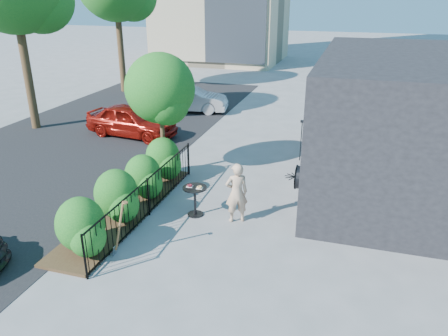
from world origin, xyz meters
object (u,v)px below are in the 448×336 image
(cafe_table, at_px, (195,196))
(shovel, at_px, (119,231))
(car_red, at_px, (132,120))
(woman, at_px, (237,193))
(car_silver, at_px, (188,99))
(patio_tree, at_px, (162,93))

(cafe_table, xyz_separation_m, shovel, (-0.96, -2.38, 0.07))
(cafe_table, distance_m, car_red, 7.69)
(cafe_table, relative_size, shovel, 0.60)
(woman, relative_size, car_silver, 0.42)
(woman, height_order, shovel, woman)
(patio_tree, relative_size, shovel, 2.67)
(shovel, bearing_deg, cafe_table, 68.05)
(car_red, bearing_deg, patio_tree, -131.05)
(shovel, distance_m, car_silver, 13.07)
(patio_tree, relative_size, woman, 2.39)
(woman, distance_m, car_red, 8.49)
(woman, bearing_deg, shovel, 21.25)
(car_silver, bearing_deg, car_red, 160.28)
(shovel, height_order, car_red, shovel)
(cafe_table, distance_m, shovel, 2.57)
(car_red, xyz_separation_m, car_silver, (0.82, 4.45, -0.02))
(patio_tree, distance_m, woman, 4.36)
(car_silver, bearing_deg, shovel, -174.95)
(patio_tree, bearing_deg, woman, -37.35)
(woman, xyz_separation_m, car_red, (-6.17, 5.82, -0.16))
(shovel, relative_size, car_red, 0.38)
(cafe_table, height_order, car_silver, car_silver)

